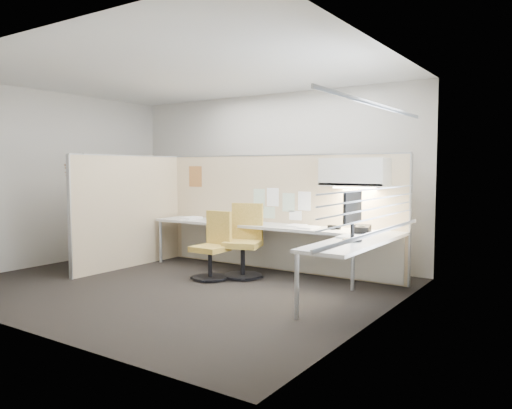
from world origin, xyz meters
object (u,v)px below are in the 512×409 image
Objects in this scene: desk at (282,236)px; monitor at (353,213)px; chair_left at (244,243)px; phone at (362,229)px; chair_right at (213,248)px.

desk is 1.62m from monitor.
chair_left reaches higher than desk.
phone is at bearing -0.02° from desk.
chair_left is 0.46m from chair_right.
phone is (1.69, 0.23, 0.30)m from chair_left.
chair_left is (-0.49, -0.23, -0.12)m from desk.
chair_left is at bearing -155.30° from desk.
monitor is at bearing -28.07° from desk.
monitor reaches higher than desk.
chair_left reaches higher than chair_right.
desk is at bearing 36.04° from chair_right.
monitor is 0.80m from phone.
phone is at bearing 10.32° from monitor.
monitor is at bearing -85.25° from phone.
chair_left is 4.42× the size of phone.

